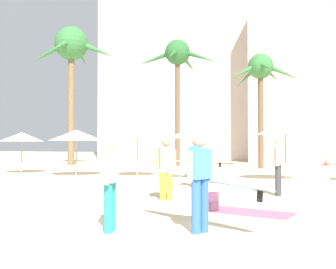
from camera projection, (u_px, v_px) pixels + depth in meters
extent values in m
plane|color=beige|center=(91.00, 243.00, 6.02)|extent=(120.00, 120.00, 0.00)
cylinder|color=brown|center=(71.00, 104.00, 27.86)|extent=(0.45, 0.45, 8.69)
sphere|color=#387A3D|center=(71.00, 43.00, 27.97)|extent=(2.39, 2.39, 2.39)
cone|color=#387A3D|center=(97.00, 50.00, 27.69)|extent=(2.80, 1.06, 1.56)
cone|color=#387A3D|center=(81.00, 56.00, 29.83)|extent=(1.07, 2.83, 1.46)
cone|color=#387A3D|center=(48.00, 53.00, 28.43)|extent=(2.77, 0.74, 1.61)
cone|color=#387A3D|center=(60.00, 46.00, 26.14)|extent=(0.98, 2.76, 1.70)
cylinder|color=brown|center=(261.00, 117.00, 24.38)|extent=(0.33, 0.33, 6.36)
sphere|color=#387A3D|center=(260.00, 66.00, 24.45)|extent=(1.57, 1.57, 1.57)
cone|color=#387A3D|center=(283.00, 73.00, 24.08)|extent=(2.10, 0.49, 1.24)
cone|color=#387A3D|center=(271.00, 74.00, 25.50)|extent=(1.15, 2.12, 0.96)
cone|color=#387A3D|center=(246.00, 78.00, 25.56)|extent=(1.80, 1.54, 1.37)
cone|color=#387A3D|center=(242.00, 72.00, 23.90)|extent=(1.75, 1.67, 1.26)
cone|color=#387A3D|center=(266.00, 67.00, 23.02)|extent=(1.00, 2.15, 0.93)
cylinder|color=brown|center=(177.00, 109.00, 27.10)|extent=(0.35, 0.35, 7.88)
sphere|color=#2D6B33|center=(177.00, 52.00, 27.20)|extent=(1.75, 1.75, 1.75)
cone|color=#2D6B33|center=(199.00, 57.00, 26.43)|extent=(2.58, 0.73, 1.31)
cone|color=#2D6B33|center=(188.00, 63.00, 28.64)|extent=(0.79, 2.59, 1.26)
cone|color=#2D6B33|center=(154.00, 59.00, 27.58)|extent=(2.61, 0.64, 1.17)
cone|color=#2D6B33|center=(173.00, 54.00, 25.59)|extent=(0.69, 2.57, 1.32)
cylinder|color=gray|center=(137.00, 153.00, 18.22)|extent=(0.06, 0.06, 2.23)
cone|color=white|center=(137.00, 133.00, 18.24)|extent=(2.37, 2.37, 0.38)
cylinder|color=gray|center=(286.00, 151.00, 16.28)|extent=(0.06, 0.06, 2.42)
cone|color=white|center=(285.00, 128.00, 16.31)|extent=(2.43, 2.43, 0.50)
cylinder|color=gray|center=(76.00, 153.00, 18.64)|extent=(0.06, 0.06, 2.19)
cone|color=beige|center=(76.00, 135.00, 18.66)|extent=(2.60, 2.60, 0.51)
cylinder|color=gray|center=(22.00, 153.00, 20.19)|extent=(0.06, 0.06, 2.12)
cone|color=beige|center=(22.00, 137.00, 20.21)|extent=(2.24, 2.24, 0.47)
cylinder|color=gray|center=(195.00, 153.00, 17.41)|extent=(0.06, 0.06, 2.23)
cone|color=white|center=(195.00, 133.00, 17.43)|extent=(2.64, 2.64, 0.45)
cube|color=#EF6684|center=(247.00, 212.00, 8.69)|extent=(2.13, 1.34, 0.01)
cube|color=#6C425D|center=(211.00, 202.00, 8.88)|extent=(0.33, 0.34, 0.42)
cube|color=#57354A|center=(214.00, 206.00, 8.77)|extent=(0.19, 0.20, 0.18)
cylinder|color=gold|center=(197.00, 176.00, 13.59)|extent=(0.23, 0.23, 0.81)
cylinder|color=gold|center=(194.00, 176.00, 13.76)|extent=(0.23, 0.23, 0.81)
cube|color=#4CB2DB|center=(195.00, 155.00, 13.69)|extent=(0.45, 0.43, 0.62)
sphere|color=tan|center=(195.00, 142.00, 13.70)|extent=(0.34, 0.34, 0.24)
cylinder|color=tan|center=(199.00, 156.00, 13.47)|extent=(0.14, 0.14, 0.59)
cylinder|color=tan|center=(191.00, 156.00, 13.91)|extent=(0.14, 0.14, 0.59)
ellipsoid|color=beige|center=(198.00, 161.00, 13.97)|extent=(1.81, 2.41, 0.17)
ellipsoid|color=#B98D1C|center=(198.00, 161.00, 13.97)|extent=(1.84, 2.43, 0.14)
cube|color=black|center=(220.00, 165.00, 14.60)|extent=(0.07, 0.10, 0.18)
cylinder|color=blue|center=(196.00, 206.00, 6.64)|extent=(0.21, 0.21, 0.92)
cylinder|color=blue|center=(204.00, 205.00, 6.78)|extent=(0.21, 0.21, 0.92)
cube|color=#4CB2DB|center=(200.00, 163.00, 6.73)|extent=(0.37, 0.46, 0.52)
sphere|color=#D1A889|center=(200.00, 140.00, 6.74)|extent=(0.32, 0.32, 0.24)
cylinder|color=#D1A889|center=(190.00, 166.00, 6.55)|extent=(0.13, 0.13, 0.50)
cylinder|color=#D1A889|center=(209.00, 165.00, 6.90)|extent=(0.13, 0.13, 0.50)
ellipsoid|color=#B2B2B7|center=(204.00, 179.00, 7.00)|extent=(2.72, 1.55, 0.28)
ellipsoid|color=#2C6191|center=(204.00, 179.00, 7.00)|extent=(2.74, 1.58, 0.25)
cube|color=black|center=(260.00, 196.00, 6.17)|extent=(0.11, 0.06, 0.19)
cylinder|color=#3D3D42|center=(278.00, 180.00, 11.49)|extent=(0.17, 0.17, 0.90)
cylinder|color=#3D3D42|center=(279.00, 180.00, 11.67)|extent=(0.17, 0.17, 0.90)
cube|color=beige|center=(278.00, 155.00, 11.60)|extent=(0.24, 0.41, 0.60)
sphere|color=beige|center=(278.00, 140.00, 11.61)|extent=(0.25, 0.25, 0.24)
cylinder|color=beige|center=(277.00, 156.00, 11.36)|extent=(0.10, 0.10, 0.57)
cylinder|color=beige|center=(279.00, 156.00, 11.83)|extent=(0.10, 0.10, 0.57)
cylinder|color=gold|center=(163.00, 185.00, 10.60)|extent=(0.23, 0.23, 0.82)
cylinder|color=gold|center=(169.00, 185.00, 10.68)|extent=(0.23, 0.23, 0.82)
cube|color=beige|center=(166.00, 159.00, 10.66)|extent=(0.44, 0.43, 0.60)
sphere|color=tan|center=(166.00, 143.00, 10.67)|extent=(0.34, 0.34, 0.24)
cylinder|color=tan|center=(158.00, 160.00, 10.56)|extent=(0.14, 0.14, 0.57)
cylinder|color=tan|center=(174.00, 160.00, 10.75)|extent=(0.14, 0.14, 0.57)
cylinder|color=teal|center=(111.00, 206.00, 6.90)|extent=(0.19, 0.19, 0.86)
cylinder|color=teal|center=(108.00, 208.00, 6.71)|extent=(0.19, 0.19, 0.86)
cube|color=white|center=(110.00, 167.00, 6.82)|extent=(0.30, 0.44, 0.53)
sphere|color=#D1A889|center=(110.00, 144.00, 6.83)|extent=(0.29, 0.29, 0.24)
cylinder|color=#D1A889|center=(114.00, 168.00, 7.07)|extent=(0.12, 0.12, 0.50)
cylinder|color=#D1A889|center=(106.00, 170.00, 6.57)|extent=(0.12, 0.12, 0.50)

